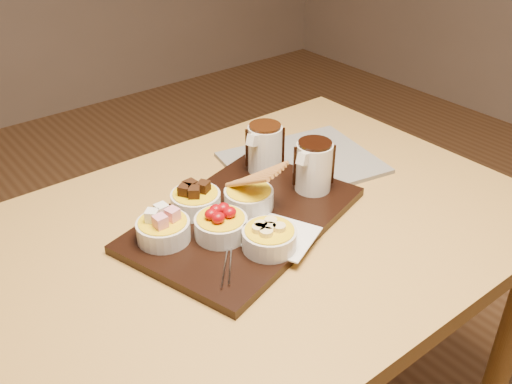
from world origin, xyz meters
TOP-DOWN VIEW (x-y plane):
  - dining_table at (0.00, 0.00)m, footprint 1.20×0.80m
  - serving_board at (0.02, 0.02)m, footprint 0.53×0.42m
  - napkin at (0.03, -0.08)m, footprint 0.16×0.16m
  - bowl_marshmallows at (-0.15, 0.05)m, footprint 0.10×0.10m
  - bowl_cake at (-0.05, 0.10)m, footprint 0.10×0.10m
  - bowl_strawberries at (-0.06, -0.01)m, footprint 0.10×0.10m
  - bowl_biscotti at (0.04, 0.04)m, footprint 0.10×0.10m
  - bowl_bananas at (-0.01, -0.09)m, footprint 0.10×0.10m
  - pitcher_dark_chocolate at (0.19, 0.01)m, footprint 0.09×0.09m
  - pitcher_milk_chocolate at (0.17, 0.14)m, footprint 0.09×0.09m
  - fondue_skewers at (-0.06, -0.03)m, footprint 0.21×0.19m
  - newspaper at (0.27, 0.13)m, footprint 0.38×0.33m

SIDE VIEW (x-z plane):
  - dining_table at x=0.00m, z-range 0.28..1.03m
  - newspaper at x=0.27m, z-range 0.75..0.76m
  - serving_board at x=0.02m, z-range 0.75..0.77m
  - napkin at x=0.03m, z-range 0.77..0.77m
  - fondue_skewers at x=-0.06m, z-range 0.77..0.78m
  - bowl_marshmallows at x=-0.15m, z-range 0.77..0.81m
  - bowl_cake at x=-0.05m, z-range 0.77..0.81m
  - bowl_strawberries at x=-0.06m, z-range 0.77..0.81m
  - bowl_biscotti at x=0.04m, z-range 0.77..0.81m
  - bowl_bananas at x=-0.01m, z-range 0.77..0.81m
  - pitcher_dark_chocolate at x=0.19m, z-range 0.77..0.87m
  - pitcher_milk_chocolate at x=0.17m, z-range 0.77..0.87m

